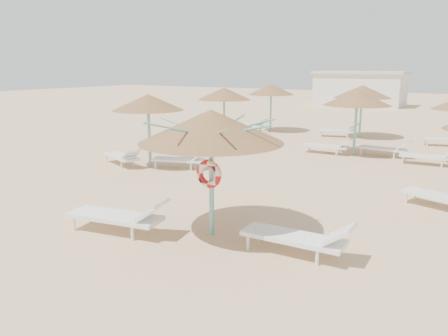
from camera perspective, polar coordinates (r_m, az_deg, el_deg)
The scene contains 6 objects.
ground at distance 10.22m, azimuth -3.29°, elevation -7.78°, with size 120.00×120.00×0.00m, color tan.
main_palapa at distance 9.22m, azimuth -1.70°, elevation 5.41°, with size 3.09×3.09×2.77m.
lounger_main_a at distance 10.03m, azimuth -13.32°, elevation -6.08°, with size 2.43×1.12×0.85m.
lounger_main_b at distance 8.79m, azimuth 9.92°, elevation -8.87°, with size 2.22×0.74×0.80m.
palapa_field at distance 18.55m, azimuth 17.37°, elevation 8.34°, with size 20.18×13.83×2.73m.
service_hut at distance 44.34m, azimuth 17.32°, elevation 9.91°, with size 8.40×4.40×3.25m.
Camera 1 is at (5.58, -7.76, 3.63)m, focal length 35.00 mm.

